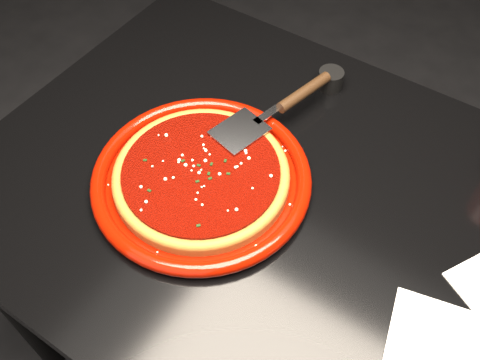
% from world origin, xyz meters
% --- Properties ---
extents(table, '(1.20, 0.80, 0.75)m').
position_xyz_m(table, '(0.00, 0.00, 0.38)').
color(table, black).
rests_on(table, floor).
extents(plate, '(0.48, 0.48, 0.03)m').
position_xyz_m(plate, '(-0.19, -0.05, 0.76)').
color(plate, '#730A01').
rests_on(plate, table).
extents(pizza_crust, '(0.39, 0.39, 0.02)m').
position_xyz_m(pizza_crust, '(-0.19, -0.05, 0.77)').
color(pizza_crust, brown).
rests_on(pizza_crust, plate).
extents(pizza_crust_rim, '(0.39, 0.39, 0.02)m').
position_xyz_m(pizza_crust_rim, '(-0.19, -0.05, 0.78)').
color(pizza_crust_rim, brown).
rests_on(pizza_crust_rim, plate).
extents(pizza_sauce, '(0.34, 0.34, 0.01)m').
position_xyz_m(pizza_sauce, '(-0.19, -0.05, 0.78)').
color(pizza_sauce, '#620802').
rests_on(pizza_sauce, plate).
extents(parmesan_dusting, '(0.26, 0.26, 0.01)m').
position_xyz_m(parmesan_dusting, '(-0.19, -0.05, 0.79)').
color(parmesan_dusting, beige).
rests_on(parmesan_dusting, plate).
extents(basil_flecks, '(0.24, 0.24, 0.00)m').
position_xyz_m(basil_flecks, '(-0.19, -0.05, 0.79)').
color(basil_flecks, black).
rests_on(basil_flecks, plate).
extents(pizza_server, '(0.16, 0.33, 0.02)m').
position_xyz_m(pizza_server, '(-0.15, 0.13, 0.80)').
color(pizza_server, '#B3B5BA').
rests_on(pizza_server, plate).
extents(napkin_a, '(0.17, 0.17, 0.00)m').
position_xyz_m(napkin_a, '(0.26, -0.10, 0.75)').
color(napkin_a, white).
rests_on(napkin_a, table).
extents(ramekin, '(0.06, 0.06, 0.04)m').
position_xyz_m(ramekin, '(-0.12, 0.29, 0.77)').
color(ramekin, black).
rests_on(ramekin, table).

